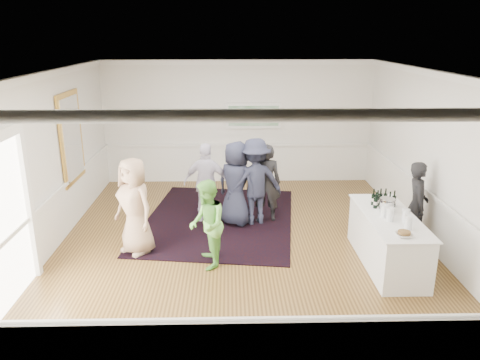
{
  "coord_description": "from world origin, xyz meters",
  "views": [
    {
      "loc": [
        -0.25,
        -8.11,
        3.84
      ],
      "look_at": [
        -0.04,
        0.2,
        1.21
      ],
      "focal_mm": 35.0,
      "sensor_mm": 36.0,
      "label": 1
    }
  ],
  "objects_px": {
    "ice_bucket": "(387,206)",
    "guest_dark_b": "(266,183)",
    "guest_lilac": "(207,183)",
    "guest_navy": "(236,184)",
    "nut_bowl": "(404,234)",
    "guest_green": "(207,225)",
    "guest_tan": "(134,206)",
    "guest_dark_a": "(255,182)",
    "serving_table": "(387,240)",
    "bartender": "(417,205)"
  },
  "relations": [
    {
      "from": "ice_bucket",
      "to": "guest_dark_b",
      "type": "bearing_deg",
      "value": 135.73
    },
    {
      "from": "guest_lilac",
      "to": "guest_navy",
      "type": "bearing_deg",
      "value": 175.0
    },
    {
      "from": "guest_navy",
      "to": "nut_bowl",
      "type": "height_order",
      "value": "guest_navy"
    },
    {
      "from": "guest_green",
      "to": "guest_lilac",
      "type": "bearing_deg",
      "value": 175.35
    },
    {
      "from": "guest_lilac",
      "to": "ice_bucket",
      "type": "bearing_deg",
      "value": 159.33
    },
    {
      "from": "guest_tan",
      "to": "guest_dark_a",
      "type": "xyz_separation_m",
      "value": [
        2.22,
        1.31,
        0.02
      ]
    },
    {
      "from": "guest_green",
      "to": "guest_dark_a",
      "type": "relative_size",
      "value": 0.84
    },
    {
      "from": "ice_bucket",
      "to": "serving_table",
      "type": "bearing_deg",
      "value": -88.39
    },
    {
      "from": "nut_bowl",
      "to": "guest_dark_b",
      "type": "bearing_deg",
      "value": 122.98
    },
    {
      "from": "guest_green",
      "to": "guest_dark_b",
      "type": "relative_size",
      "value": 0.92
    },
    {
      "from": "guest_green",
      "to": "guest_dark_b",
      "type": "distance_m",
      "value": 2.34
    },
    {
      "from": "serving_table",
      "to": "guest_navy",
      "type": "bearing_deg",
      "value": 144.16
    },
    {
      "from": "guest_lilac",
      "to": "guest_dark_a",
      "type": "height_order",
      "value": "guest_dark_a"
    },
    {
      "from": "guest_tan",
      "to": "serving_table",
      "type": "bearing_deg",
      "value": 32.85
    },
    {
      "from": "guest_tan",
      "to": "guest_dark_b",
      "type": "distance_m",
      "value": 2.87
    },
    {
      "from": "guest_dark_b",
      "to": "bartender",
      "type": "bearing_deg",
      "value": 160.85
    },
    {
      "from": "guest_tan",
      "to": "nut_bowl",
      "type": "xyz_separation_m",
      "value": [
        4.33,
        -1.4,
        0.04
      ]
    },
    {
      "from": "guest_tan",
      "to": "guest_lilac",
      "type": "bearing_deg",
      "value": 89.79
    },
    {
      "from": "guest_green",
      "to": "ice_bucket",
      "type": "distance_m",
      "value": 3.09
    },
    {
      "from": "guest_green",
      "to": "serving_table",
      "type": "bearing_deg",
      "value": 82.88
    },
    {
      "from": "bartender",
      "to": "guest_green",
      "type": "bearing_deg",
      "value": 112.99
    },
    {
      "from": "guest_green",
      "to": "guest_dark_b",
      "type": "bearing_deg",
      "value": 143.35
    },
    {
      "from": "guest_navy",
      "to": "nut_bowl",
      "type": "relative_size",
      "value": 7.01
    },
    {
      "from": "serving_table",
      "to": "guest_navy",
      "type": "relative_size",
      "value": 1.25
    },
    {
      "from": "guest_green",
      "to": "ice_bucket",
      "type": "xyz_separation_m",
      "value": [
        3.08,
        0.16,
        0.25
      ]
    },
    {
      "from": "guest_lilac",
      "to": "ice_bucket",
      "type": "height_order",
      "value": "guest_lilac"
    },
    {
      "from": "guest_lilac",
      "to": "guest_navy",
      "type": "distance_m",
      "value": 0.63
    },
    {
      "from": "bartender",
      "to": "guest_lilac",
      "type": "distance_m",
      "value": 4.12
    },
    {
      "from": "guest_tan",
      "to": "nut_bowl",
      "type": "relative_size",
      "value": 7.06
    },
    {
      "from": "guest_dark_b",
      "to": "guest_dark_a",
      "type": "bearing_deg",
      "value": 39.81
    },
    {
      "from": "bartender",
      "to": "nut_bowl",
      "type": "distance_m",
      "value": 1.74
    },
    {
      "from": "guest_dark_a",
      "to": "nut_bowl",
      "type": "distance_m",
      "value": 3.44
    },
    {
      "from": "guest_navy",
      "to": "serving_table",
      "type": "bearing_deg",
      "value": 177.4
    },
    {
      "from": "guest_dark_a",
      "to": "guest_lilac",
      "type": "bearing_deg",
      "value": -23.19
    },
    {
      "from": "serving_table",
      "to": "nut_bowl",
      "type": "distance_m",
      "value": 0.97
    },
    {
      "from": "guest_dark_a",
      "to": "guest_navy",
      "type": "distance_m",
      "value": 0.39
    },
    {
      "from": "serving_table",
      "to": "nut_bowl",
      "type": "bearing_deg",
      "value": -94.41
    },
    {
      "from": "guest_tan",
      "to": "guest_green",
      "type": "height_order",
      "value": "guest_tan"
    },
    {
      "from": "guest_dark_b",
      "to": "guest_navy",
      "type": "height_order",
      "value": "guest_navy"
    },
    {
      "from": "bartender",
      "to": "guest_green",
      "type": "distance_m",
      "value": 3.89
    },
    {
      "from": "guest_dark_a",
      "to": "ice_bucket",
      "type": "relative_size",
      "value": 6.99
    },
    {
      "from": "guest_lilac",
      "to": "guest_green",
      "type": "bearing_deg",
      "value": 102.03
    },
    {
      "from": "ice_bucket",
      "to": "bartender",
      "type": "bearing_deg",
      "value": 36.02
    },
    {
      "from": "guest_green",
      "to": "ice_bucket",
      "type": "bearing_deg",
      "value": 85.91
    },
    {
      "from": "guest_dark_b",
      "to": "guest_navy",
      "type": "distance_m",
      "value": 0.66
    },
    {
      "from": "serving_table",
      "to": "guest_dark_a",
      "type": "relative_size",
      "value": 1.22
    },
    {
      "from": "guest_dark_a",
      "to": "serving_table",
      "type": "bearing_deg",
      "value": 123.13
    },
    {
      "from": "serving_table",
      "to": "guest_green",
      "type": "bearing_deg",
      "value": 179.96
    },
    {
      "from": "guest_green",
      "to": "guest_navy",
      "type": "relative_size",
      "value": 0.87
    },
    {
      "from": "serving_table",
      "to": "nut_bowl",
      "type": "height_order",
      "value": "nut_bowl"
    }
  ]
}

